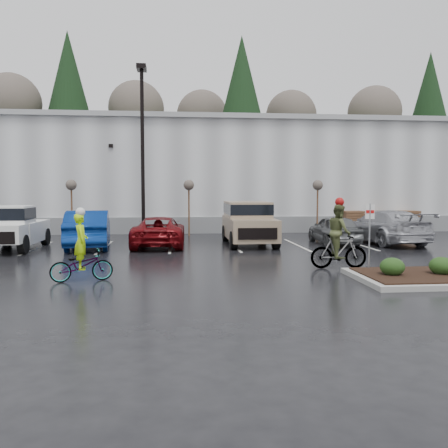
{
  "coord_description": "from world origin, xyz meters",
  "views": [
    {
      "loc": [
        -2.18,
        -13.99,
        2.63
      ],
      "look_at": [
        -0.36,
        4.31,
        1.3
      ],
      "focal_mm": 38.0,
      "sensor_mm": 36.0,
      "label": 1
    }
  ],
  "objects": [
    {
      "name": "shrub_a",
      "position": [
        4.0,
        -1.0,
        0.41
      ],
      "size": [
        0.7,
        0.7,
        0.52
      ],
      "primitive_type": "ellipsoid",
      "color": "#173211",
      "rests_on": "curb_island"
    },
    {
      "name": "cyclist_hivis",
      "position": [
        -4.92,
        -0.18,
        0.67
      ],
      "size": [
        1.85,
        1.01,
        2.13
      ],
      "rotation": [
        0.0,
        0.0,
        1.81
      ],
      "color": "#3F3F44",
      "rests_on": "ground"
    },
    {
      "name": "shrub_b",
      "position": [
        5.5,
        -1.0,
        0.41
      ],
      "size": [
        0.7,
        0.7,
        0.52
      ],
      "primitive_type": "ellipsoid",
      "color": "#173211",
      "rests_on": "curb_island"
    },
    {
      "name": "wooded_ridge",
      "position": [
        0.0,
        45.0,
        3.0
      ],
      "size": [
        80.0,
        25.0,
        6.0
      ],
      "primitive_type": "cube",
      "color": "#253C19",
      "rests_on": "ground"
    },
    {
      "name": "pallet_stack_a",
      "position": [
        8.5,
        14.0,
        0.68
      ],
      "size": [
        1.2,
        1.2,
        1.35
      ],
      "primitive_type": "cube",
      "color": "#4E311F",
      "rests_on": "ground"
    },
    {
      "name": "sapling_west",
      "position": [
        -8.0,
        13.0,
        2.73
      ],
      "size": [
        0.6,
        0.6,
        3.2
      ],
      "color": "#4E311F",
      "rests_on": "ground"
    },
    {
      "name": "fire_lane_sign",
      "position": [
        3.8,
        0.2,
        1.41
      ],
      "size": [
        0.3,
        0.05,
        2.2
      ],
      "color": "gray",
      "rests_on": "ground"
    },
    {
      "name": "pallet_stack_c",
      "position": [
        12.0,
        14.0,
        0.68
      ],
      "size": [
        1.2,
        1.2,
        1.35
      ],
      "primitive_type": "cube",
      "color": "#4E311F",
      "rests_on": "ground"
    },
    {
      "name": "ground",
      "position": [
        0.0,
        0.0,
        0.0
      ],
      "size": [
        120.0,
        120.0,
        0.0
      ],
      "primitive_type": "plane",
      "color": "black",
      "rests_on": "ground"
    },
    {
      "name": "pallet_stack_b",
      "position": [
        10.2,
        14.0,
        0.68
      ],
      "size": [
        1.2,
        1.2,
        1.35
      ],
      "primitive_type": "cube",
      "color": "#4E311F",
      "rests_on": "ground"
    },
    {
      "name": "suv_tan",
      "position": [
        1.26,
        8.49,
        1.03
      ],
      "size": [
        2.2,
        5.1,
        2.06
      ],
      "primitive_type": null,
      "color": "gray",
      "rests_on": "ground"
    },
    {
      "name": "warehouse",
      "position": [
        0.0,
        21.99,
        3.65
      ],
      "size": [
        60.5,
        15.5,
        7.2
      ],
      "color": "#A6A8AB",
      "rests_on": "ground"
    },
    {
      "name": "sapling_mid",
      "position": [
        -1.5,
        13.0,
        2.73
      ],
      "size": [
        0.6,
        0.6,
        3.2
      ],
      "color": "#4E311F",
      "rests_on": "ground"
    },
    {
      "name": "sapling_east",
      "position": [
        6.0,
        13.0,
        2.73
      ],
      "size": [
        0.6,
        0.6,
        3.2
      ],
      "color": "#4E311F",
      "rests_on": "ground"
    },
    {
      "name": "pickup_white",
      "position": [
        -9.34,
        7.73,
        0.98
      ],
      "size": [
        2.1,
        5.2,
        1.96
      ],
      "primitive_type": null,
      "color": "white",
      "rests_on": "ground"
    },
    {
      "name": "car_grey",
      "position": [
        5.44,
        8.33,
        0.7
      ],
      "size": [
        1.68,
        4.14,
        1.41
      ],
      "primitive_type": "imported",
      "rotation": [
        0.0,
        0.0,
        3.15
      ],
      "color": "slate",
      "rests_on": "ground"
    },
    {
      "name": "car_blue",
      "position": [
        -6.21,
        8.05,
        0.85
      ],
      "size": [
        2.39,
        5.34,
        1.7
      ],
      "primitive_type": "imported",
      "rotation": [
        0.0,
        0.0,
        3.26
      ],
      "color": "navy",
      "rests_on": "ground"
    },
    {
      "name": "cyclist_olive",
      "position": [
        3.2,
        1.27,
        0.86
      ],
      "size": [
        1.85,
        0.89,
        2.38
      ],
      "rotation": [
        0.0,
        0.0,
        1.54
      ],
      "color": "#3F3F44",
      "rests_on": "ground"
    },
    {
      "name": "lamppost",
      "position": [
        -4.0,
        12.0,
        5.69
      ],
      "size": [
        0.5,
        1.0,
        9.22
      ],
      "color": "black",
      "rests_on": "ground"
    },
    {
      "name": "car_red",
      "position": [
        -3.02,
        8.15,
        0.69
      ],
      "size": [
        2.44,
        5.06,
        1.39
      ],
      "primitive_type": "imported",
      "rotation": [
        0.0,
        0.0,
        3.11
      ],
      "color": "#67090D",
      "rests_on": "ground"
    },
    {
      "name": "car_far_silver",
      "position": [
        7.96,
        8.32,
        0.82
      ],
      "size": [
        2.93,
        5.89,
        1.64
      ],
      "primitive_type": "imported",
      "rotation": [
        0.0,
        0.0,
        3.25
      ],
      "color": "#B0B1B8",
      "rests_on": "ground"
    }
  ]
}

